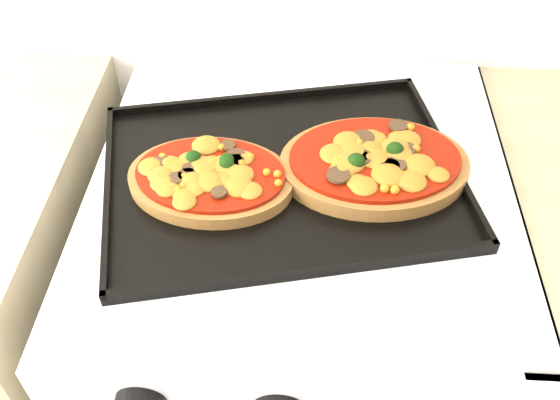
# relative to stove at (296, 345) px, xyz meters

# --- Properties ---
(stove) EXTENTS (0.60, 0.60, 0.91)m
(stove) POSITION_rel_stove_xyz_m (0.00, 0.00, 0.00)
(stove) COLOR silver
(stove) RESTS_ON floor
(control_panel) EXTENTS (0.60, 0.02, 0.09)m
(control_panel) POSITION_rel_stove_xyz_m (0.00, -0.31, 0.40)
(control_panel) COLOR silver
(control_panel) RESTS_ON stove
(baking_tray) EXTENTS (0.55, 0.45, 0.02)m
(baking_tray) POSITION_rel_stove_xyz_m (-0.03, -0.01, 0.47)
(baking_tray) COLOR black
(baking_tray) RESTS_ON stove
(pizza_left) EXTENTS (0.24, 0.18, 0.03)m
(pizza_left) POSITION_rel_stove_xyz_m (-0.12, -0.04, 0.48)
(pizza_left) COLOR olive
(pizza_left) RESTS_ON baking_tray
(pizza_right) EXTENTS (0.28, 0.21, 0.04)m
(pizza_right) POSITION_rel_stove_xyz_m (0.10, -0.00, 0.48)
(pizza_right) COLOR olive
(pizza_right) RESTS_ON baking_tray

